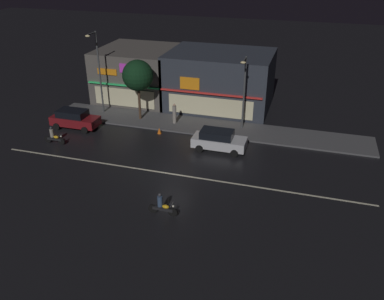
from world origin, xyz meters
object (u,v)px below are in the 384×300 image
motorcycle_following (53,137)px  parked_car_near_kerb (219,140)px  streetlamp_mid (244,87)px  parked_car_trailing (74,119)px  traffic_cone (159,131)px  motorcycle_lead (162,206)px  streetlamp_west (98,67)px  pedestrian_on_sidewalk (174,114)px

motorcycle_following → parked_car_near_kerb: bearing=16.1°
streetlamp_mid → parked_car_trailing: 15.37m
parked_car_near_kerb → traffic_cone: size_ratio=7.82×
motorcycle_lead → parked_car_near_kerb: bearing=-91.6°
parked_car_near_kerb → motorcycle_lead: size_ratio=2.26×
streetlamp_west → parked_car_trailing: 5.39m
motorcycle_following → traffic_cone: (7.70, 4.40, -0.36)m
traffic_cone → motorcycle_lead: bearing=-68.3°
parked_car_trailing → motorcycle_lead: parked_car_trailing is taller
parked_car_near_kerb → traffic_cone: 5.95m
parked_car_trailing → motorcycle_following: parked_car_trailing is taller
pedestrian_on_sidewalk → parked_car_near_kerb: pedestrian_on_sidewalk is taller
parked_car_trailing → streetlamp_west: bearing=78.1°
streetlamp_mid → parked_car_near_kerb: streetlamp_mid is taller
streetlamp_mid → pedestrian_on_sidewalk: (-6.16, -0.50, -2.98)m
streetlamp_mid → motorcycle_lead: bearing=-99.6°
streetlamp_mid → parked_car_trailing: streetlamp_mid is taller
parked_car_near_kerb → motorcycle_following: 13.71m
motorcycle_following → streetlamp_west: bearing=88.4°
parked_car_near_kerb → parked_car_trailing: (-13.48, 0.59, 0.00)m
streetlamp_west → pedestrian_on_sidewalk: size_ratio=4.14×
motorcycle_following → motorcycle_lead: bearing=-24.9°
streetlamp_west → parked_car_trailing: size_ratio=1.81×
streetlamp_mid → parked_car_near_kerb: size_ratio=1.50×
streetlamp_mid → parked_car_trailing: (-14.56, -3.81, -3.13)m
pedestrian_on_sidewalk → traffic_cone: (-0.62, -2.33, -0.74)m
streetlamp_west → traffic_cone: bearing=-21.5°
pedestrian_on_sidewalk → parked_car_trailing: (-8.39, -3.31, -0.15)m
motorcycle_lead → motorcycle_following: same height
parked_car_near_kerb → parked_car_trailing: same height
motorcycle_following → traffic_cone: bearing=33.9°
parked_car_trailing → streetlamp_mid: bearing=14.7°
streetlamp_mid → traffic_cone: bearing=-157.3°
traffic_cone → streetlamp_west: bearing=158.5°
streetlamp_west → motorcycle_lead: size_ratio=4.10×
parked_car_trailing → motorcycle_following: 3.44m
traffic_cone → parked_car_near_kerb: bearing=-15.3°
motorcycle_lead → streetlamp_west: bearing=-44.6°
pedestrian_on_sidewalk → parked_car_trailing: pedestrian_on_sidewalk is taller
streetlamp_west → motorcycle_lead: (11.41, -13.90, -4.05)m
streetlamp_west → parked_car_near_kerb: (12.70, -4.32, -3.81)m
pedestrian_on_sidewalk → motorcycle_lead: 14.00m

